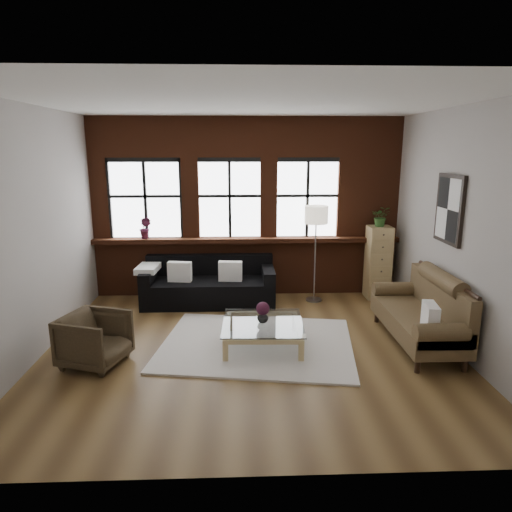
{
  "coord_description": "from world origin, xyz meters",
  "views": [
    {
      "loc": [
        -0.15,
        -5.76,
        2.66
      ],
      "look_at": [
        0.1,
        0.6,
        1.15
      ],
      "focal_mm": 32.0,
      "sensor_mm": 36.0,
      "label": 1
    }
  ],
  "objects_px": {
    "dark_sofa": "(209,281)",
    "armchair": "(95,339)",
    "drawer_chest": "(378,262)",
    "floor_lamp": "(315,250)",
    "coffee_table": "(263,335)",
    "vase": "(263,317)",
    "vintage_settee": "(418,309)"
  },
  "relations": [
    {
      "from": "dark_sofa",
      "to": "armchair",
      "type": "xyz_separation_m",
      "value": [
        -1.28,
        -2.29,
        -0.08
      ]
    },
    {
      "from": "drawer_chest",
      "to": "floor_lamp",
      "type": "height_order",
      "value": "floor_lamp"
    },
    {
      "from": "dark_sofa",
      "to": "armchair",
      "type": "relative_size",
      "value": 3.11
    },
    {
      "from": "coffee_table",
      "to": "drawer_chest",
      "type": "xyz_separation_m",
      "value": [
        2.19,
        2.05,
        0.48
      ]
    },
    {
      "from": "vase",
      "to": "drawer_chest",
      "type": "height_order",
      "value": "drawer_chest"
    },
    {
      "from": "vintage_settee",
      "to": "drawer_chest",
      "type": "xyz_separation_m",
      "value": [
        0.06,
        2.04,
        0.14
      ]
    },
    {
      "from": "dark_sofa",
      "to": "vase",
      "type": "distance_m",
      "value": 2.03
    },
    {
      "from": "drawer_chest",
      "to": "dark_sofa",
      "type": "bearing_deg",
      "value": -176.15
    },
    {
      "from": "armchair",
      "to": "floor_lamp",
      "type": "bearing_deg",
      "value": -35.32
    },
    {
      "from": "coffee_table",
      "to": "vase",
      "type": "height_order",
      "value": "vase"
    },
    {
      "from": "coffee_table",
      "to": "vase",
      "type": "distance_m",
      "value": 0.26
    },
    {
      "from": "dark_sofa",
      "to": "armchair",
      "type": "height_order",
      "value": "dark_sofa"
    },
    {
      "from": "coffee_table",
      "to": "drawer_chest",
      "type": "height_order",
      "value": "drawer_chest"
    },
    {
      "from": "vintage_settee",
      "to": "drawer_chest",
      "type": "relative_size",
      "value": 1.46
    },
    {
      "from": "vintage_settee",
      "to": "coffee_table",
      "type": "bearing_deg",
      "value": -179.84
    },
    {
      "from": "coffee_table",
      "to": "vase",
      "type": "relative_size",
      "value": 6.73
    },
    {
      "from": "vintage_settee",
      "to": "floor_lamp",
      "type": "relative_size",
      "value": 1.04
    },
    {
      "from": "drawer_chest",
      "to": "armchair",
      "type": "bearing_deg",
      "value": -149.98
    },
    {
      "from": "floor_lamp",
      "to": "vintage_settee",
      "type": "bearing_deg",
      "value": -59.6
    },
    {
      "from": "dark_sofa",
      "to": "vintage_settee",
      "type": "distance_m",
      "value": 3.5
    },
    {
      "from": "coffee_table",
      "to": "armchair",
      "type": "bearing_deg",
      "value": -168.22
    },
    {
      "from": "armchair",
      "to": "drawer_chest",
      "type": "height_order",
      "value": "drawer_chest"
    },
    {
      "from": "floor_lamp",
      "to": "vase",
      "type": "bearing_deg",
      "value": -118.17
    },
    {
      "from": "drawer_chest",
      "to": "vase",
      "type": "bearing_deg",
      "value": -136.88
    },
    {
      "from": "dark_sofa",
      "to": "coffee_table",
      "type": "height_order",
      "value": "dark_sofa"
    },
    {
      "from": "dark_sofa",
      "to": "floor_lamp",
      "type": "relative_size",
      "value": 1.23
    },
    {
      "from": "armchair",
      "to": "drawer_chest",
      "type": "bearing_deg",
      "value": -42.0
    },
    {
      "from": "armchair",
      "to": "vase",
      "type": "height_order",
      "value": "armchair"
    },
    {
      "from": "armchair",
      "to": "floor_lamp",
      "type": "relative_size",
      "value": 0.39
    },
    {
      "from": "vintage_settee",
      "to": "vase",
      "type": "height_order",
      "value": "vintage_settee"
    },
    {
      "from": "vase",
      "to": "coffee_table",
      "type": "bearing_deg",
      "value": 36.87
    },
    {
      "from": "coffee_table",
      "to": "vintage_settee",
      "type": "bearing_deg",
      "value": 0.16
    }
  ]
}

